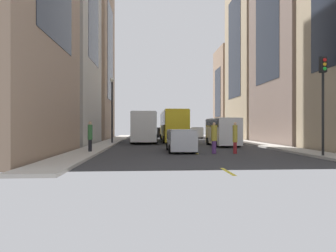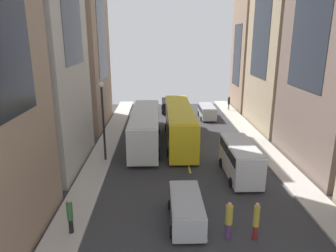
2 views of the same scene
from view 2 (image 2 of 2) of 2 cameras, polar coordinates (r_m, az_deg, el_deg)
name	(u,v)px [view 2 (image 2 of 2)]	position (r m, az deg, el deg)	size (l,w,h in m)	color
ground_plane	(185,150)	(29.40, 3.11, -4.38)	(41.15, 41.15, 0.00)	#333335
sidewalk_west	(104,150)	(29.72, -11.57, -4.32)	(2.07, 44.00, 0.15)	#B2ADA3
sidewalk_east	(264,148)	(30.93, 17.21, -3.91)	(2.07, 44.00, 0.15)	#B2ADA3
lane_stripe_1	(204,230)	(18.22, 6.57, -18.37)	(0.16, 2.00, 0.01)	yellow
lane_stripe_2	(189,168)	(25.53, 3.90, -7.67)	(0.16, 2.00, 0.01)	yellow
lane_stripe_3	(182,136)	(33.36, 2.51, -1.84)	(0.16, 2.00, 0.01)	yellow
lane_stripe_4	(177,117)	(41.41, 1.67, 1.74)	(0.16, 2.00, 0.01)	yellow
lane_stripe_5	(174,103)	(49.58, 1.10, 4.16)	(0.16, 2.00, 0.01)	yellow
building_west_2	(64,17)	(38.31, -18.58, 18.33)	(8.32, 10.41, 24.57)	#937760
building_east_2	(307,10)	(38.56, 24.05, 18.82)	(9.60, 10.37, 25.96)	tan
building_east_3	(270,55)	(47.71, 18.09, 12.23)	(9.42, 7.42, 15.36)	#937760
city_bus_white	(145,125)	(30.09, -4.20, 0.11)	(2.80, 11.69, 3.35)	silver
streetcar_yellow	(179,122)	(30.95, 2.10, 0.82)	(2.70, 12.94, 3.59)	yellow
delivery_van_white	(240,157)	(24.13, 13.07, -5.64)	(2.25, 5.85, 2.58)	white
car_silver_0	(186,207)	(18.28, 3.35, -14.65)	(1.95, 4.37, 1.60)	#B7BABF
car_silver_1	(207,111)	(40.70, 7.16, 2.80)	(1.99, 4.56, 1.68)	#B7BABF
car_black_2	(169,105)	(44.01, 0.09, 3.88)	(1.98, 4.79, 1.61)	black
pedestrian_crossing_near	(229,102)	(45.11, 11.08, 4.30)	(0.30, 0.30, 2.06)	gray
pedestrian_walking_far	(70,215)	(17.85, -17.50, -15.22)	(0.32, 0.32, 2.02)	black
pedestrian_crossing_mid	(229,219)	(17.22, 11.06, -16.41)	(0.39, 0.39, 2.11)	#593372
pedestrian_waiting_curb	(256,220)	(17.46, 15.83, -16.21)	(0.32, 0.32, 2.13)	maroon
streetlamp_near	(103,113)	(26.04, -11.83, 2.36)	(0.44, 0.44, 6.64)	black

